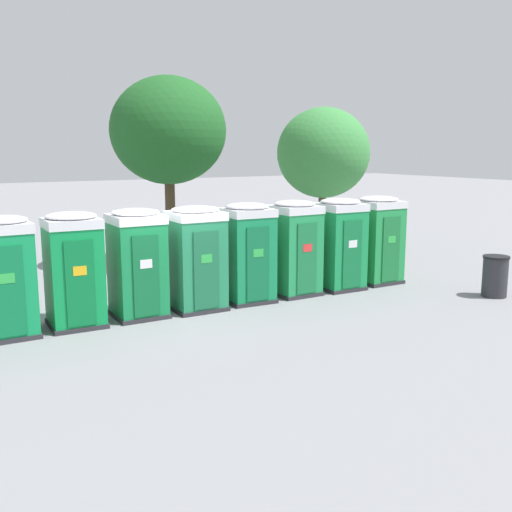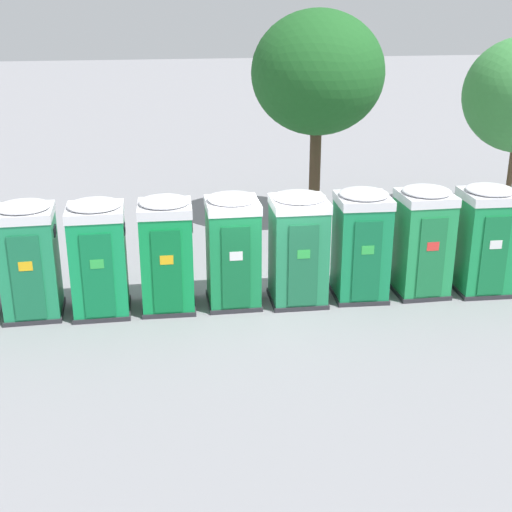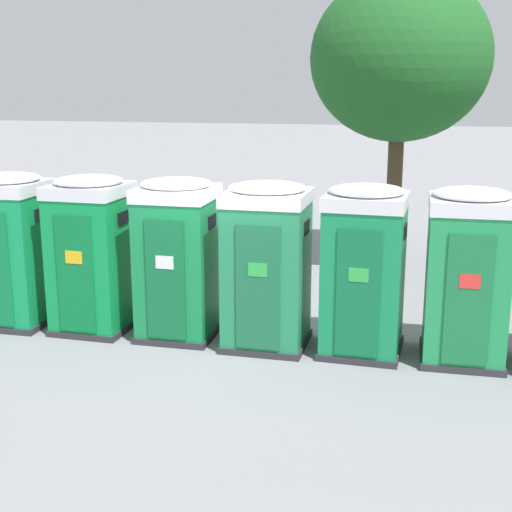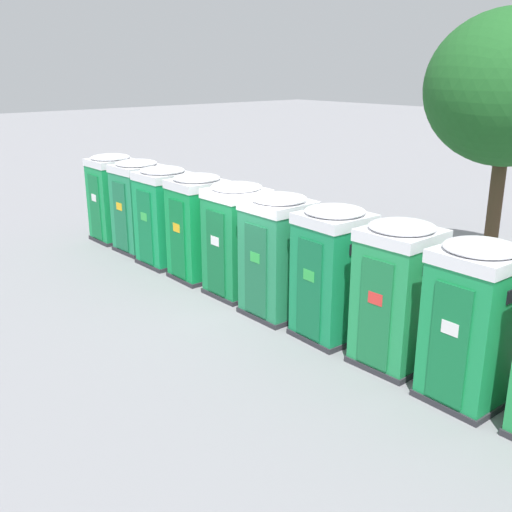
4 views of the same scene
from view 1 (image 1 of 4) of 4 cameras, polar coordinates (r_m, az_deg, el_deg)
The scene contains 12 objects.
ground_plane at distance 14.69m, azimuth -8.47°, elevation -5.23°, with size 120.00×120.00×0.00m, color gray.
portapotty_2 at distance 13.41m, azimuth -22.97°, elevation -1.80°, with size 1.22×1.21×2.54m.
portapotty_3 at distance 13.69m, azimuth -16.96°, elevation -1.20°, with size 1.20×1.23×2.54m.
portapotty_4 at distance 14.10m, azimuth -11.24°, elevation -0.62°, with size 1.17×1.21×2.54m.
portapotty_5 at distance 14.54m, azimuth -5.71°, elevation -0.15°, with size 1.25×1.22×2.54m.
portapotty_6 at distance 15.24m, azimuth -0.83°, elevation 0.38°, with size 1.23×1.25×2.54m.
portapotty_7 at distance 16.01m, azimuth 3.67°, elevation 0.84°, with size 1.19×1.22×2.54m.
portapotty_8 at distance 16.78m, azimuth 7.96°, elevation 1.19°, with size 1.20×1.23×2.54m.
portapotty_9 at distance 17.77m, azimuth 11.49°, elevation 1.59°, with size 1.21×1.21×2.54m.
street_tree_0 at distance 23.03m, azimuth 6.42°, elevation 9.71°, with size 3.49×3.49×5.42m.
street_tree_1 at distance 20.01m, azimuth -8.35°, elevation 11.69°, with size 3.76×3.76×6.20m.
trash_can at distance 17.07m, azimuth 21.81°, elevation -1.79°, with size 0.68×0.68×1.09m.
Camera 1 is at (-5.28, -13.15, 3.88)m, focal length 42.00 mm.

